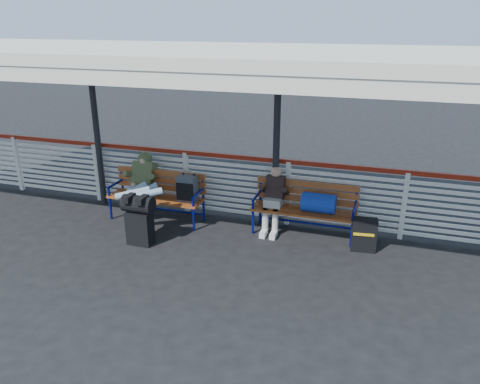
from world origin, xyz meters
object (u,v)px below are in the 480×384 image
(traveler_man, at_px, (140,188))
(companion_person, at_px, (273,199))
(bench_right, at_px, (311,203))
(luggage_stack, at_px, (139,218))
(suitcase_side, at_px, (364,235))
(bench_left, at_px, (167,190))

(traveler_man, xyz_separation_m, companion_person, (2.33, 0.53, -0.12))
(bench_right, relative_size, companion_person, 1.57)
(bench_right, bearing_deg, luggage_stack, -155.30)
(luggage_stack, bearing_deg, bench_right, 24.79)
(bench_right, bearing_deg, traveler_man, -169.88)
(companion_person, xyz_separation_m, suitcase_side, (1.60, -0.30, -0.32))
(traveler_man, height_order, companion_person, traveler_man)
(traveler_man, bearing_deg, bench_left, 43.76)
(bench_left, xyz_separation_m, suitcase_side, (3.57, -0.11, -0.33))
(luggage_stack, bearing_deg, traveler_man, 116.79)
(luggage_stack, xyz_separation_m, traveler_man, (-0.35, 0.69, 0.25))
(bench_left, height_order, traveler_man, traveler_man)
(bench_left, distance_m, traveler_man, 0.51)
(bench_left, height_order, bench_right, bench_left)
(suitcase_side, bearing_deg, bench_right, 154.72)
(luggage_stack, height_order, bench_right, bench_right)
(traveler_man, xyz_separation_m, suitcase_side, (3.93, 0.23, -0.44))
(luggage_stack, bearing_deg, suitcase_side, 14.41)
(bench_left, bearing_deg, traveler_man, -136.24)
(bench_left, relative_size, bench_right, 1.00)
(bench_right, height_order, traveler_man, traveler_man)
(luggage_stack, relative_size, traveler_man, 0.53)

